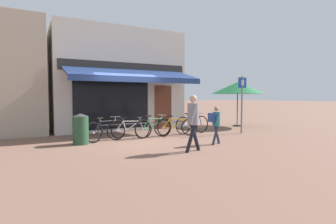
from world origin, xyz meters
name	(u,v)px	position (x,y,z in m)	size (l,w,h in m)	color
ground_plane	(136,140)	(0.00, 0.00, 0.00)	(160.00, 160.00, 0.00)	brown
shop_front	(117,81)	(0.53, 3.90, 2.37)	(6.13, 4.79, 4.76)	beige
bike_rack_rail	(152,124)	(0.84, 0.38, 0.48)	(4.30, 0.04, 0.57)	#47494F
bicycle_black	(106,130)	(-1.01, 0.29, 0.38)	(1.70, 0.87, 0.86)	black
bicycle_silver	(130,129)	(-0.14, 0.25, 0.37)	(1.72, 0.52, 0.83)	black
bicycle_green	(154,127)	(0.82, 0.24, 0.39)	(1.77, 0.64, 0.87)	black
bicycle_orange	(176,127)	(1.76, 0.11, 0.37)	(1.78, 0.57, 0.84)	black
bicycle_blue	(192,124)	(2.71, 0.36, 0.40)	(1.72, 0.52, 0.88)	black
pedestrian_adult	(193,117)	(0.70, -2.69, 1.01)	(0.59, 0.49, 1.64)	black
pedestrian_child	(216,121)	(1.97, -2.11, 0.79)	(0.49, 0.39, 1.27)	#282D47
litter_bin	(81,129)	(-1.94, 0.03, 0.51)	(0.52, 0.52, 1.03)	#23472D
parking_sign	(242,98)	(4.60, -0.60, 1.49)	(0.44, 0.07, 2.44)	slate
cafe_parasol	(238,88)	(6.35, 1.53, 2.02)	(2.77, 2.77, 2.34)	#4C3D2D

